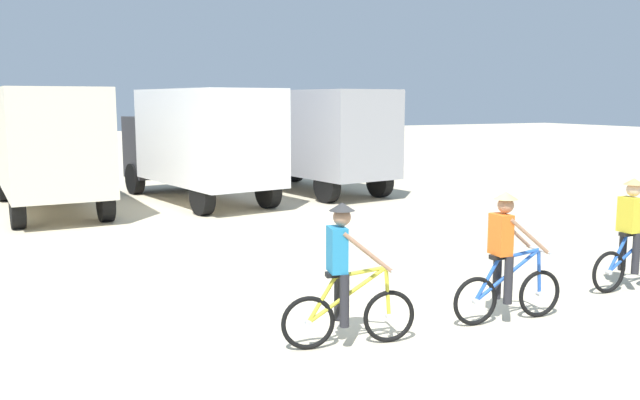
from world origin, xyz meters
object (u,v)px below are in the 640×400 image
at_px(box_truck_avon_van, 199,139).
at_px(cyclist_orange_shirt, 345,280).
at_px(box_truck_cream_rv, 48,143).
at_px(box_truck_grey_hauler, 313,135).
at_px(cyclist_cowboy_hat, 506,262).
at_px(cyclist_near_camera, 632,238).

xyz_separation_m(box_truck_avon_van, cyclist_orange_shirt, (-1.69, -12.60, -1.03)).
xyz_separation_m(box_truck_cream_rv, box_truck_avon_van, (4.19, 0.04, 0.00)).
bearing_deg(box_truck_grey_hauler, box_truck_avon_van, -172.58).
relative_size(cyclist_orange_shirt, cyclist_cowboy_hat, 1.00).
bearing_deg(box_truck_cream_rv, cyclist_orange_shirt, -78.73).
xyz_separation_m(box_truck_cream_rv, box_truck_grey_hauler, (8.17, 0.56, 0.00)).
bearing_deg(box_truck_avon_van, cyclist_cowboy_hat, -86.64).
xyz_separation_m(box_truck_avon_van, cyclist_near_camera, (3.65, -12.34, -1.03)).
distance_m(box_truck_cream_rv, cyclist_near_camera, 14.63).
height_order(box_truck_grey_hauler, cyclist_cowboy_hat, box_truck_grey_hauler).
relative_size(cyclist_cowboy_hat, cyclist_near_camera, 1.00).
xyz_separation_m(box_truck_avon_van, cyclist_cowboy_hat, (0.75, -12.72, -1.03)).
bearing_deg(cyclist_cowboy_hat, cyclist_orange_shirt, 177.28).
height_order(box_truck_avon_van, box_truck_grey_hauler, same).
bearing_deg(cyclist_orange_shirt, box_truck_avon_van, 82.38).
height_order(box_truck_avon_van, cyclist_cowboy_hat, box_truck_avon_van).
distance_m(box_truck_cream_rv, cyclist_cowboy_hat, 13.65).
bearing_deg(box_truck_grey_hauler, cyclist_cowboy_hat, -103.72).
relative_size(box_truck_cream_rv, box_truck_avon_van, 0.97).
distance_m(box_truck_cream_rv, cyclist_orange_shirt, 12.85).
height_order(cyclist_orange_shirt, cyclist_cowboy_hat, same).
bearing_deg(box_truck_avon_van, cyclist_orange_shirt, -97.62).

